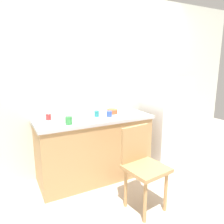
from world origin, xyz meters
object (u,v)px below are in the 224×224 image
Objects in this scene: refrigerator at (163,120)px; cup_green at (69,120)px; cup_blue at (109,114)px; terracotta_bowl at (112,111)px; dish_tray at (66,118)px; cup_red at (48,117)px; chair at (142,164)px; cup_teal at (97,114)px.

refrigerator is 13.91× the size of cup_green.
terracotta_bowl is at bearing 49.18° from cup_blue.
dish_tray is 3.95× the size of cup_red.
cup_blue reaches higher than dish_tray.
chair is at bearing -96.79° from terracotta_bowl.
terracotta_bowl is 0.18m from cup_blue.
dish_tray is at bearing -35.02° from cup_red.
cup_teal is at bearing -0.52° from dish_tray.
cup_teal reaches higher than cup_blue.
cup_red is 0.61m from cup_teal.
refrigerator is at bearing -4.31° from cup_red.
dish_tray is 0.42m from cup_teal.
cup_teal is 0.81× the size of cup_green.
refrigerator is 18.60× the size of cup_blue.
chair is at bearing -78.78° from cup_teal.
chair is 0.92m from cup_teal.
refrigerator reaches higher than terracotta_bowl.
chair is at bearing -140.51° from refrigerator.
cup_green reaches higher than cup_teal.
dish_tray is 0.69m from terracotta_bowl.
cup_green is at bearing -63.38° from cup_red.
chair is 1.28m from cup_red.
refrigerator reaches higher than cup_red.
dish_tray is 2.91× the size of cup_green.
dish_tray is at bearing 179.85° from refrigerator.
cup_red is at bearing 175.69° from refrigerator.
cup_red is 0.99× the size of cup_blue.
chair is 0.84m from cup_blue.
cup_red reaches higher than terracotta_bowl.
terracotta_bowl is (0.10, 0.88, 0.39)m from chair.
refrigerator is 0.92m from terracotta_bowl.
cup_teal is (0.42, -0.00, 0.01)m from dish_tray.
cup_green is at bearing -173.04° from refrigerator.
terracotta_bowl is (-0.89, 0.06, 0.22)m from refrigerator.
cup_red is at bearing 116.62° from cup_green.
dish_tray is 3.89× the size of cup_blue.
cup_red is (-0.87, 0.07, 0.01)m from terracotta_bowl.
terracotta_bowl is 0.87m from cup_red.
terracotta_bowl is 0.75m from cup_green.
dish_tray is at bearing 179.48° from cup_teal.
chair is at bearing -46.22° from cup_green.
cup_green is (-1.59, -0.19, 0.24)m from refrigerator.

